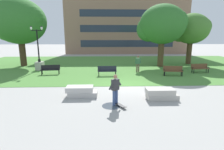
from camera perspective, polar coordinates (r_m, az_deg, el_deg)
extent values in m
plane|color=#A3A09B|center=(13.21, 4.71, -3.73)|extent=(140.00, 140.00, 0.00)
cube|color=#4C8438|center=(22.94, 1.84, 3.31)|extent=(40.00, 20.00, 0.02)
cube|color=#BCB7B2|center=(11.19, -9.44, -6.03)|extent=(1.80, 0.90, 0.32)
cube|color=beige|center=(11.12, -10.50, -4.46)|extent=(1.66, 0.83, 0.32)
cube|color=#B2ADA3|center=(11.00, 15.99, -6.69)|extent=(1.80, 0.90, 0.32)
cube|color=#BBB6AB|center=(10.86, 15.40, -5.13)|extent=(1.66, 0.83, 0.32)
cylinder|color=#384C7A|center=(9.65, 1.49, -7.22)|extent=(0.15, 0.15, 0.86)
cylinder|color=#384C7A|center=(9.52, 0.62, -7.49)|extent=(0.15, 0.15, 0.86)
cube|color=#2D2D30|center=(9.36, 1.08, -3.15)|extent=(0.46, 0.44, 0.60)
cylinder|color=#2D2D30|center=(9.68, 2.14, -2.16)|extent=(0.37, 0.34, 0.50)
cylinder|color=#2D2D30|center=(9.01, -0.06, -3.26)|extent=(0.37, 0.34, 0.50)
sphere|color=#9E7051|center=(9.25, 1.09, -0.53)|extent=(0.22, 0.22, 0.22)
cube|color=black|center=(9.54, 2.58, -9.69)|extent=(0.57, 0.80, 0.02)
cube|color=black|center=(9.19, 4.17, -10.46)|extent=(0.23, 0.20, 0.06)
cube|color=black|center=(9.88, 1.11, -8.74)|extent=(0.23, 0.20, 0.06)
cylinder|color=silver|center=(9.45, 3.90, -10.30)|extent=(0.05, 0.06, 0.06)
cylinder|color=silver|center=(9.34, 2.78, -10.58)|extent=(0.05, 0.06, 0.06)
cylinder|color=silver|center=(9.79, 2.39, -9.46)|extent=(0.05, 0.06, 0.06)
cylinder|color=silver|center=(9.67, 1.29, -9.72)|extent=(0.05, 0.06, 0.06)
cylinder|color=#47515B|center=(9.61, -0.19, -10.04)|extent=(1.03, 1.03, 0.01)
cube|color=black|center=(18.14, -19.49, 1.56)|extent=(1.84, 0.69, 0.05)
cube|color=black|center=(18.34, -19.42, 2.41)|extent=(1.80, 0.38, 0.46)
cube|color=black|center=(18.27, -22.11, 1.81)|extent=(0.12, 0.40, 0.04)
cube|color=black|center=(17.99, -16.88, 2.05)|extent=(0.12, 0.40, 0.04)
cylinder|color=black|center=(18.17, -22.00, 0.64)|extent=(0.07, 0.07, 0.41)
cylinder|color=black|center=(17.91, -16.99, 0.84)|extent=(0.07, 0.07, 0.41)
cylinder|color=black|center=(18.48, -21.80, 0.84)|extent=(0.07, 0.07, 0.41)
cylinder|color=black|center=(18.22, -16.87, 1.04)|extent=(0.07, 0.07, 0.41)
cube|color=brown|center=(17.52, 19.34, 1.20)|extent=(1.84, 0.68, 0.05)
cube|color=brown|center=(17.72, 19.21, 2.09)|extent=(1.80, 0.37, 0.46)
cube|color=black|center=(17.32, 16.67, 1.67)|extent=(0.11, 0.40, 0.04)
cube|color=black|center=(17.71, 22.01, 1.51)|extent=(0.11, 0.40, 0.04)
cylinder|color=black|center=(17.24, 16.82, 0.41)|extent=(0.07, 0.07, 0.41)
cylinder|color=black|center=(17.62, 21.94, 0.29)|extent=(0.07, 0.07, 0.41)
cylinder|color=black|center=(17.55, 16.63, 0.63)|extent=(0.07, 0.07, 0.41)
cylinder|color=black|center=(17.92, 21.66, 0.50)|extent=(0.07, 0.07, 0.41)
cube|color=#1E232D|center=(16.50, -1.57, 1.25)|extent=(1.81, 0.50, 0.05)
cube|color=#1E232D|center=(16.70, -1.61, 2.19)|extent=(1.80, 0.18, 0.46)
cube|color=black|center=(16.47, -4.49, 1.62)|extent=(0.07, 0.40, 0.04)
cube|color=black|center=(16.53, 1.34, 1.70)|extent=(0.07, 0.40, 0.04)
cylinder|color=black|center=(16.38, -4.34, 0.30)|extent=(0.07, 0.07, 0.41)
cylinder|color=black|center=(16.44, 1.24, 0.38)|extent=(0.07, 0.07, 0.41)
cylinder|color=black|center=(16.69, -4.33, 0.54)|extent=(0.07, 0.07, 0.41)
cylinder|color=black|center=(16.76, 1.15, 0.61)|extent=(0.07, 0.07, 0.41)
cube|color=brown|center=(20.01, 26.90, 1.89)|extent=(1.84, 0.63, 0.05)
cube|color=brown|center=(20.18, 26.56, 2.67)|extent=(1.80, 0.31, 0.46)
cube|color=black|center=(19.53, 24.91, 2.21)|extent=(0.10, 0.40, 0.04)
cube|color=black|center=(20.48, 28.86, 2.25)|extent=(0.10, 0.40, 0.04)
cylinder|color=black|center=(19.48, 25.16, 1.10)|extent=(0.07, 0.07, 0.41)
cylinder|color=black|center=(20.39, 28.93, 1.19)|extent=(0.07, 0.07, 0.41)
cylinder|color=black|center=(19.74, 24.66, 1.29)|extent=(0.07, 0.07, 0.41)
cylinder|color=black|center=(20.64, 28.41, 1.36)|extent=(0.07, 0.07, 0.41)
cube|color=#ADA89E|center=(20.98, -22.51, 2.76)|extent=(0.80, 0.80, 0.90)
cylinder|color=black|center=(20.90, -22.65, 4.38)|extent=(0.28, 0.28, 0.30)
cylinder|color=black|center=(20.76, -23.02, 8.71)|extent=(0.14, 0.14, 3.47)
cube|color=black|center=(20.74, -23.41, 13.21)|extent=(1.10, 0.08, 0.08)
ellipsoid|color=white|center=(20.95, -24.91, 13.73)|extent=(0.22, 0.22, 0.36)
cone|color=black|center=(20.96, -24.96, 14.26)|extent=(0.20, 0.20, 0.13)
ellipsoid|color=white|center=(20.56, -22.00, 14.01)|extent=(0.22, 0.22, 0.36)
cone|color=black|center=(20.57, -22.05, 14.56)|extent=(0.20, 0.20, 0.13)
cylinder|color=#4C3823|center=(25.78, 23.87, 7.08)|extent=(0.67, 0.67, 3.37)
ellipsoid|color=#42752D|center=(25.72, 24.47, 13.60)|extent=(4.57, 4.57, 3.88)
sphere|color=#42752D|center=(25.61, 21.34, 12.84)|extent=(2.51, 2.51, 2.51)
sphere|color=#42752D|center=(25.85, 27.30, 13.84)|extent=(2.28, 2.28, 2.28)
cylinder|color=#4C3823|center=(22.46, 15.66, 7.26)|extent=(0.71, 0.71, 3.56)
ellipsoid|color=#2D6B28|center=(22.42, 16.17, 15.61)|extent=(5.43, 5.43, 4.62)
sphere|color=#2D6B28|center=(22.52, 11.91, 14.42)|extent=(2.99, 2.99, 2.99)
sphere|color=#2D6B28|center=(22.38, 20.09, 16.05)|extent=(2.72, 2.72, 2.72)
cylinder|color=#42301E|center=(24.76, -27.19, 6.93)|extent=(0.76, 0.76, 3.67)
ellipsoid|color=#2D6B28|center=(24.75, -28.04, 15.19)|extent=(6.36, 6.36, 5.41)
sphere|color=#2D6B28|center=(26.06, -30.83, 13.29)|extent=(3.50, 3.50, 3.50)
sphere|color=#2D6B28|center=(23.56, -25.19, 16.45)|extent=(3.18, 3.18, 3.18)
cylinder|color=brown|center=(18.52, 8.69, 2.33)|extent=(0.15, 0.15, 0.86)
cylinder|color=brown|center=(18.46, 8.10, 2.31)|extent=(0.15, 0.15, 0.86)
cube|color=#3D7047|center=(18.38, 8.47, 4.56)|extent=(0.43, 0.30, 0.60)
cylinder|color=#3D7047|center=(18.48, 9.22, 4.65)|extent=(0.15, 0.12, 0.56)
cylinder|color=#3D7047|center=(18.27, 7.71, 4.61)|extent=(0.15, 0.12, 0.56)
sphere|color=brown|center=(18.32, 8.51, 5.92)|extent=(0.22, 0.22, 0.22)
cube|color=#8E6B56|center=(37.48, 5.01, 17.25)|extent=(25.60, 1.00, 13.57)
cube|color=#232D3D|center=(36.87, 4.97, 10.19)|extent=(19.20, 0.03, 1.40)
cube|color=#232D3D|center=(36.87, 5.06, 14.85)|extent=(19.20, 0.03, 1.40)
cube|color=#232D3D|center=(37.12, 5.16, 19.49)|extent=(19.20, 0.03, 1.40)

